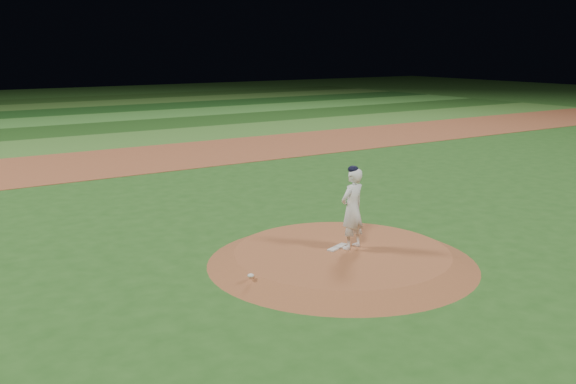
% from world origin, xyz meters
% --- Properties ---
extents(ground, '(120.00, 120.00, 0.00)m').
position_xyz_m(ground, '(0.00, 0.00, 0.00)').
color(ground, '#22501A').
rests_on(ground, ground).
extents(infield_dirt_band, '(70.00, 6.00, 0.02)m').
position_xyz_m(infield_dirt_band, '(0.00, 14.00, 0.01)').
color(infield_dirt_band, brown).
rests_on(infield_dirt_band, ground).
extents(outfield_stripe_0, '(70.00, 5.00, 0.02)m').
position_xyz_m(outfield_stripe_0, '(0.00, 19.50, 0.01)').
color(outfield_stripe_0, '#3B6F28').
rests_on(outfield_stripe_0, ground).
extents(outfield_stripe_1, '(70.00, 5.00, 0.02)m').
position_xyz_m(outfield_stripe_1, '(0.00, 24.50, 0.01)').
color(outfield_stripe_1, '#1C4416').
rests_on(outfield_stripe_1, ground).
extents(outfield_stripe_2, '(70.00, 5.00, 0.02)m').
position_xyz_m(outfield_stripe_2, '(0.00, 29.50, 0.01)').
color(outfield_stripe_2, '#387A2C').
rests_on(outfield_stripe_2, ground).
extents(outfield_stripe_3, '(70.00, 5.00, 0.02)m').
position_xyz_m(outfield_stripe_3, '(0.00, 34.50, 0.01)').
color(outfield_stripe_3, '#164014').
rests_on(outfield_stripe_3, ground).
extents(pitchers_mound, '(5.50, 5.50, 0.25)m').
position_xyz_m(pitchers_mound, '(0.00, 0.00, 0.12)').
color(pitchers_mound, brown).
rests_on(pitchers_mound, ground).
extents(pitching_rubber, '(0.60, 0.35, 0.03)m').
position_xyz_m(pitching_rubber, '(0.04, 0.20, 0.26)').
color(pitching_rubber, beige).
rests_on(pitching_rubber, pitchers_mound).
extents(rosin_bag, '(0.12, 0.12, 0.07)m').
position_xyz_m(rosin_bag, '(-2.32, -0.30, 0.28)').
color(rosin_bag, silver).
rests_on(rosin_bag, pitchers_mound).
extents(pitcher_on_mound, '(0.69, 0.53, 1.73)m').
position_xyz_m(pitcher_on_mound, '(0.28, 0.04, 1.10)').
color(pitcher_on_mound, white).
rests_on(pitcher_on_mound, pitchers_mound).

